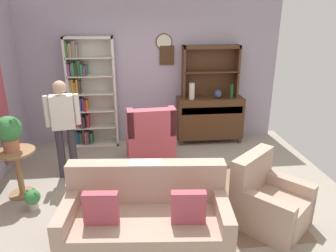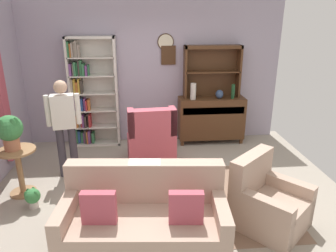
{
  "view_description": "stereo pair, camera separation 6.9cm",
  "coord_description": "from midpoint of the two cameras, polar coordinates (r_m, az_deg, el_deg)",
  "views": [
    {
      "loc": [
        -0.36,
        -4.09,
        2.49
      ],
      "look_at": [
        0.1,
        0.2,
        0.95
      ],
      "focal_mm": 33.87,
      "sensor_mm": 36.0,
      "label": 1
    },
    {
      "loc": [
        -0.29,
        -4.1,
        2.49
      ],
      "look_at": [
        0.1,
        0.2,
        0.95
      ],
      "focal_mm": 33.87,
      "sensor_mm": 36.0,
      "label": 2
    }
  ],
  "objects": [
    {
      "name": "sideboard_hutch",
      "position": [
        6.3,
        8.27,
        10.95
      ],
      "size": [
        1.1,
        0.26,
        1.0
      ],
      "color": "#4C2D19",
      "rests_on": "sideboard"
    },
    {
      "name": "potted_plant_large",
      "position": [
        4.81,
        -26.29,
        -0.66
      ],
      "size": [
        0.36,
        0.36,
        0.49
      ],
      "color": "#AD6B4C",
      "rests_on": "plant_stand"
    },
    {
      "name": "coffee_table",
      "position": [
        4.41,
        -5.15,
        -9.42
      ],
      "size": [
        0.8,
        0.5,
        0.42
      ],
      "color": "#4C2D19",
      "rests_on": "ground_plane"
    },
    {
      "name": "ground_plane",
      "position": [
        4.81,
        -0.57,
        -11.69
      ],
      "size": [
        5.4,
        4.6,
        0.02
      ],
      "primitive_type": "cube",
      "color": "#9E9384"
    },
    {
      "name": "wall_back",
      "position": [
        6.33,
        -2.19,
        9.74
      ],
      "size": [
        5.0,
        0.09,
        2.8
      ],
      "color": "#A399AD",
      "rests_on": "ground_plane"
    },
    {
      "name": "area_rug",
      "position": [
        4.57,
        2.32,
        -13.37
      ],
      "size": [
        2.96,
        2.02,
        0.01
      ],
      "primitive_type": "cube",
      "color": "#846651",
      "rests_on": "ground_plane"
    },
    {
      "name": "potted_plant_small",
      "position": [
        4.7,
        -22.8,
        -11.67
      ],
      "size": [
        0.2,
        0.2,
        0.28
      ],
      "color": "beige",
      "rests_on": "ground_plane"
    },
    {
      "name": "sideboard",
      "position": [
        6.44,
        8.04,
        1.52
      ],
      "size": [
        1.3,
        0.45,
        0.92
      ],
      "color": "#4C2D19",
      "rests_on": "ground_plane"
    },
    {
      "name": "vase_tall",
      "position": [
        6.13,
        4.88,
        6.26
      ],
      "size": [
        0.11,
        0.11,
        0.32
      ],
      "primitive_type": "cylinder",
      "color": "beige",
      "rests_on": "sideboard"
    },
    {
      "name": "bottle_wine",
      "position": [
        6.31,
        11.93,
        6.12
      ],
      "size": [
        0.07,
        0.07,
        0.28
      ],
      "primitive_type": "cylinder",
      "color": "#194223",
      "rests_on": "sideboard"
    },
    {
      "name": "plant_stand",
      "position": [
        5.0,
        -24.86,
        -6.68
      ],
      "size": [
        0.52,
        0.52,
        0.7
      ],
      "color": "#997047",
      "rests_on": "ground_plane"
    },
    {
      "name": "bookshelf",
      "position": [
        6.28,
        -13.57,
        5.55
      ],
      "size": [
        0.9,
        0.3,
        2.1
      ],
      "color": "silver",
      "rests_on": "ground_plane"
    },
    {
      "name": "book_stack",
      "position": [
        4.42,
        -5.15,
        -7.94
      ],
      "size": [
        0.18,
        0.12,
        0.05
      ],
      "color": "#B22D33",
      "rests_on": "coffee_table"
    },
    {
      "name": "couch_floral",
      "position": [
        3.68,
        -3.73,
        -16.63
      ],
      "size": [
        1.87,
        1.01,
        0.9
      ],
      "color": "tan",
      "rests_on": "ground_plane"
    },
    {
      "name": "person_reading",
      "position": [
        5.12,
        -17.78,
        0.66
      ],
      "size": [
        0.53,
        0.25,
        1.56
      ],
      "color": "#38333D",
      "rests_on": "ground_plane"
    },
    {
      "name": "vase_round",
      "position": [
        6.27,
        9.55,
        5.67
      ],
      "size": [
        0.15,
        0.15,
        0.17
      ],
      "primitive_type": "ellipsoid",
      "color": "#33476B",
      "rests_on": "sideboard"
    },
    {
      "name": "wingback_chair",
      "position": [
        5.45,
        -2.68,
        -3.13
      ],
      "size": [
        0.84,
        0.86,
        1.05
      ],
      "color": "#B74C5B",
      "rests_on": "ground_plane"
    },
    {
      "name": "armchair_floral",
      "position": [
        4.18,
        17.93,
        -13.22
      ],
      "size": [
        1.08,
        1.08,
        0.88
      ],
      "color": "tan",
      "rests_on": "ground_plane"
    }
  ]
}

